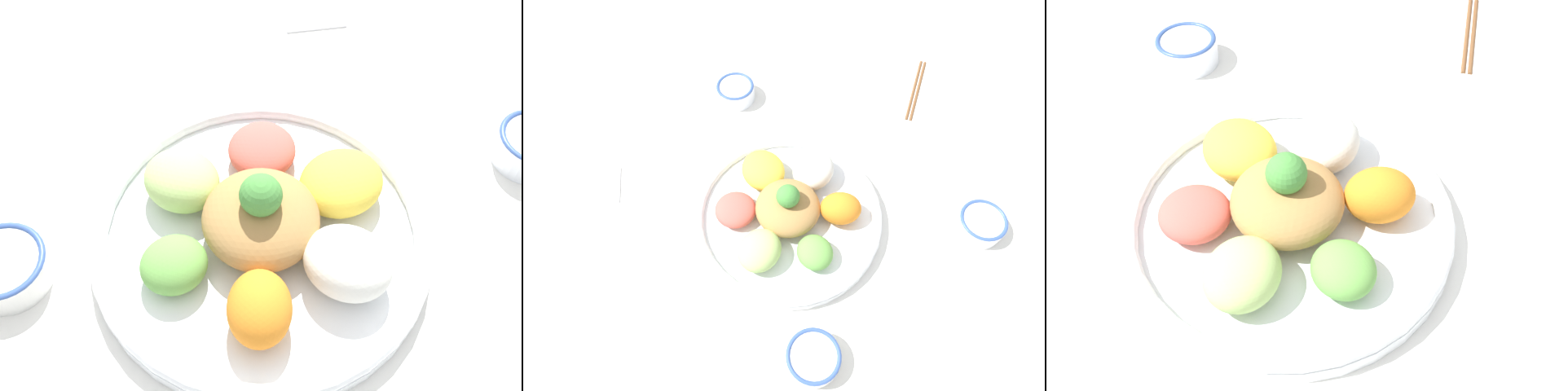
% 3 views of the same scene
% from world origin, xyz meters
% --- Properties ---
extents(ground_plane, '(2.40, 2.40, 0.00)m').
position_xyz_m(ground_plane, '(0.00, 0.00, 0.00)').
color(ground_plane, white).
extents(salad_platter, '(0.38, 0.38, 0.12)m').
position_xyz_m(salad_platter, '(-0.02, 0.03, 0.03)').
color(salad_platter, white).
rests_on(salad_platter, ground_plane).
extents(sauce_bowl_red, '(0.09, 0.09, 0.04)m').
position_xyz_m(sauce_bowl_red, '(0.17, -0.18, 0.02)').
color(sauce_bowl_red, white).
rests_on(sauce_bowl_red, ground_plane).
extents(serving_spoon_main, '(0.10, 0.11, 0.01)m').
position_xyz_m(serving_spoon_main, '(-0.34, -0.14, 0.00)').
color(serving_spoon_main, silver).
rests_on(serving_spoon_main, ground_plane).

